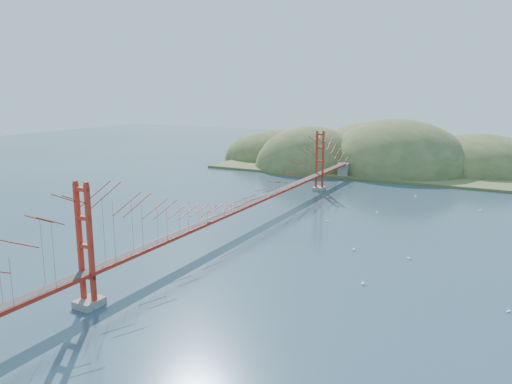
% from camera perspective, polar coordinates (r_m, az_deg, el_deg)
% --- Properties ---
extents(ground, '(320.00, 320.00, 0.00)m').
position_cam_1_polar(ground, '(72.12, -1.18, -4.06)').
color(ground, '#293E52').
rests_on(ground, ground).
extents(bridge, '(2.20, 94.40, 12.00)m').
position_cam_1_polar(bridge, '(70.69, -1.13, 1.45)').
color(bridge, gray).
rests_on(bridge, ground).
extents(far_headlands, '(84.00, 58.00, 25.00)m').
position_cam_1_polar(far_headlands, '(134.51, 13.84, 3.02)').
color(far_headlands, olive).
rests_on(far_headlands, ground).
extents(sailboat_3, '(0.57, 0.47, 0.66)m').
position_cam_1_polar(sailboat_3, '(75.84, 8.13, -3.27)').
color(sailboat_3, white).
rests_on(sailboat_3, ground).
extents(sailboat_0, '(0.64, 0.64, 0.72)m').
position_cam_1_polar(sailboat_0, '(63.39, 11.11, -6.38)').
color(sailboat_0, white).
rests_on(sailboat_0, ground).
extents(sailboat_2, '(0.63, 0.63, 0.66)m').
position_cam_1_polar(sailboat_2, '(61.81, 17.06, -7.17)').
color(sailboat_2, white).
rests_on(sailboat_2, ground).
extents(sailboat_14, '(0.54, 0.54, 0.59)m').
position_cam_1_polar(sailboat_14, '(51.20, 26.89, -11.99)').
color(sailboat_14, white).
rests_on(sailboat_14, ground).
extents(sailboat_12, '(0.68, 0.68, 0.74)m').
position_cam_1_polar(sailboat_12, '(96.87, 17.80, -0.42)').
color(sailboat_12, white).
rests_on(sailboat_12, ground).
extents(sailboat_7, '(0.65, 0.59, 0.73)m').
position_cam_1_polar(sailboat_7, '(89.49, 24.27, -1.88)').
color(sailboat_7, white).
rests_on(sailboat_7, ground).
extents(sailboat_16, '(0.63, 0.63, 0.68)m').
position_cam_1_polar(sailboat_16, '(82.57, 13.66, -2.24)').
color(sailboat_16, white).
rests_on(sailboat_16, ground).
extents(sailboat_6, '(0.61, 0.64, 0.72)m').
position_cam_1_polar(sailboat_6, '(53.04, 12.11, -10.09)').
color(sailboat_6, white).
rests_on(sailboat_6, ground).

